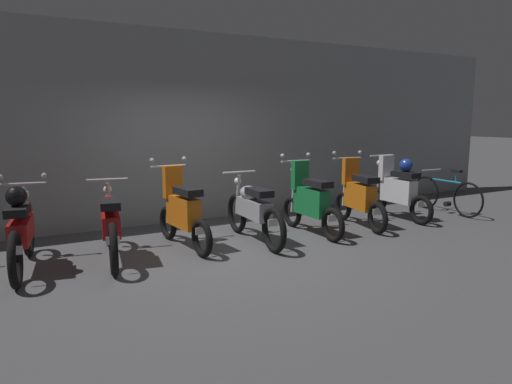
{
  "coord_description": "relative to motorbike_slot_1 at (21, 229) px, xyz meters",
  "views": [
    {
      "loc": [
        -2.77,
        -5.79,
        1.87
      ],
      "look_at": [
        0.62,
        0.36,
        0.75
      ],
      "focal_mm": 32.49,
      "sensor_mm": 36.0,
      "label": 1
    }
  ],
  "objects": [
    {
      "name": "motorbike_slot_2",
      "position": [
        1.05,
        -0.08,
        -0.04
      ],
      "size": [
        0.57,
        1.94,
        1.03
      ],
      "color": "black",
      "rests_on": "ground"
    },
    {
      "name": "motorbike_slot_6",
      "position": [
        5.26,
        -0.16,
        -0.0
      ],
      "size": [
        0.58,
        1.67,
        1.29
      ],
      "color": "black",
      "rests_on": "ground"
    },
    {
      "name": "motorbike_slot_1",
      "position": [
        0.0,
        0.0,
        0.0
      ],
      "size": [
        0.58,
        1.94,
        1.15
      ],
      "color": "black",
      "rests_on": "ground"
    },
    {
      "name": "bicycle",
      "position": [
        7.55,
        -0.13,
        -0.17
      ],
      "size": [
        0.5,
        1.73,
        0.89
      ],
      "color": "black",
      "rests_on": "ground"
    },
    {
      "name": "back_wall",
      "position": [
        2.62,
        1.82,
        1.17
      ],
      "size": [
        16.0,
        0.3,
        3.4
      ],
      "primitive_type": "cube",
      "color": "gray",
      "rests_on": "ground"
    },
    {
      "name": "motorbike_slot_7",
      "position": [
        6.3,
        -0.04,
        0.04
      ],
      "size": [
        0.56,
        1.68,
        1.18
      ],
      "color": "black",
      "rests_on": "ground"
    },
    {
      "name": "motorbike_slot_4",
      "position": [
        3.15,
        -0.18,
        -0.04
      ],
      "size": [
        0.56,
        1.95,
        1.03
      ],
      "color": "black",
      "rests_on": "ground"
    },
    {
      "name": "motorbike_slot_3",
      "position": [
        2.09,
        0.04,
        -0.0
      ],
      "size": [
        0.59,
        1.68,
        1.29
      ],
      "color": "black",
      "rests_on": "ground"
    },
    {
      "name": "ground_plane",
      "position": [
        2.62,
        -0.46,
        -0.53
      ],
      "size": [
        80.0,
        80.0,
        0.0
      ],
      "primitive_type": "plane",
      "color": "#4C4C4F"
    },
    {
      "name": "motorbike_slot_5",
      "position": [
        4.2,
        -0.19,
        -0.0
      ],
      "size": [
        0.59,
        1.68,
        1.29
      ],
      "color": "black",
      "rests_on": "ground"
    }
  ]
}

